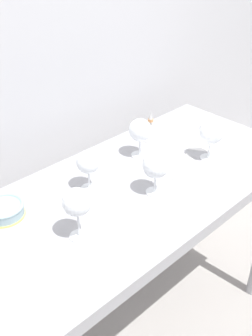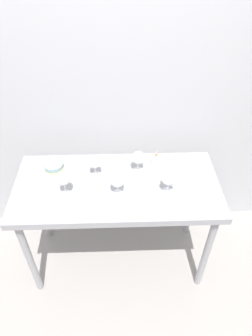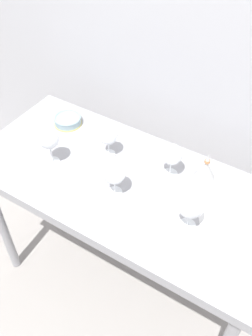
{
  "view_description": "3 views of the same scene",
  "coord_description": "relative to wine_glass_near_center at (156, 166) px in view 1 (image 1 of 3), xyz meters",
  "views": [
    {
      "loc": [
        -0.9,
        -0.88,
        1.78
      ],
      "look_at": [
        -0.03,
        0.02,
        0.97
      ],
      "focal_mm": 43.99,
      "sensor_mm": 36.0,
      "label": 1
    },
    {
      "loc": [
        0.01,
        -1.47,
        2.35
      ],
      "look_at": [
        0.06,
        0.04,
        1.0
      ],
      "focal_mm": 32.34,
      "sensor_mm": 36.0,
      "label": 2
    },
    {
      "loc": [
        0.6,
        -0.95,
        2.09
      ],
      "look_at": [
        0.01,
        -0.01,
        0.98
      ],
      "focal_mm": 40.29,
      "sensor_mm": 36.0,
      "label": 3
    }
  ],
  "objects": [
    {
      "name": "wine_glass_near_center",
      "position": [
        0.0,
        0.0,
        0.0
      ],
      "size": [
        0.09,
        0.09,
        0.16
      ],
      "color": "white",
      "rests_on": "steel_counter"
    },
    {
      "name": "back_wall",
      "position": [
        -0.01,
        0.58,
        0.29
      ],
      "size": [
        3.8,
        0.04,
        2.6
      ],
      "primitive_type": "cube",
      "color": "#B9B9BE",
      "rests_on": "ground_plane"
    },
    {
      "name": "wine_glass_far_right",
      "position": [
        0.15,
        0.22,
        0.0
      ],
      "size": [
        0.09,
        0.09,
        0.17
      ],
      "color": "white",
      "rests_on": "steel_counter"
    },
    {
      "name": "wine_glass_near_right",
      "position": [
        0.33,
        0.01,
        0.0
      ],
      "size": [
        0.1,
        0.1,
        0.17
      ],
      "color": "white",
      "rests_on": "steel_counter"
    },
    {
      "name": "tasting_sheet_upper",
      "position": [
        0.43,
        0.13,
        -0.11
      ],
      "size": [
        0.28,
        0.29,
        0.0
      ],
      "primitive_type": "cube",
      "rotation": [
        0.0,
        0.0,
        0.55
      ],
      "color": "white",
      "rests_on": "steel_counter"
    },
    {
      "name": "ground_plane",
      "position": [
        -0.01,
        0.09,
        -1.01
      ],
      "size": [
        6.0,
        6.0,
        0.0
      ],
      "primitive_type": "plane",
      "color": "#9C9792"
    },
    {
      "name": "tasting_bowl",
      "position": [
        -0.46,
        0.26,
        -0.09
      ],
      "size": [
        0.14,
        0.14,
        0.04
      ],
      "color": "#DBCC66",
      "rests_on": "steel_counter"
    },
    {
      "name": "steel_counter",
      "position": [
        -0.01,
        0.08,
        -0.22
      ],
      "size": [
        1.4,
        0.65,
        0.9
      ],
      "color": "#98989D",
      "rests_on": "ground_plane"
    },
    {
      "name": "wine_glass_far_left",
      "position": [
        -0.15,
        0.18,
        -0.0
      ],
      "size": [
        0.08,
        0.08,
        0.16
      ],
      "color": "white",
      "rests_on": "steel_counter"
    },
    {
      "name": "wine_glass_near_left",
      "position": [
        -0.34,
        0.01,
        0.02
      ],
      "size": [
        0.09,
        0.09,
        0.18
      ],
      "color": "white",
      "rests_on": "steel_counter"
    },
    {
      "name": "tasting_sheet_lower",
      "position": [
        0.18,
        -0.01,
        -0.11
      ],
      "size": [
        0.23,
        0.3,
        0.0
      ],
      "primitive_type": "cube",
      "rotation": [
        0.0,
        0.0,
        -0.34
      ],
      "color": "white",
      "rests_on": "steel_counter"
    },
    {
      "name": "decanter_funnel",
      "position": [
        0.28,
        0.29,
        -0.07
      ],
      "size": [
        0.09,
        0.09,
        0.14
      ],
      "color": "#B4B4B4",
      "rests_on": "steel_counter"
    }
  ]
}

